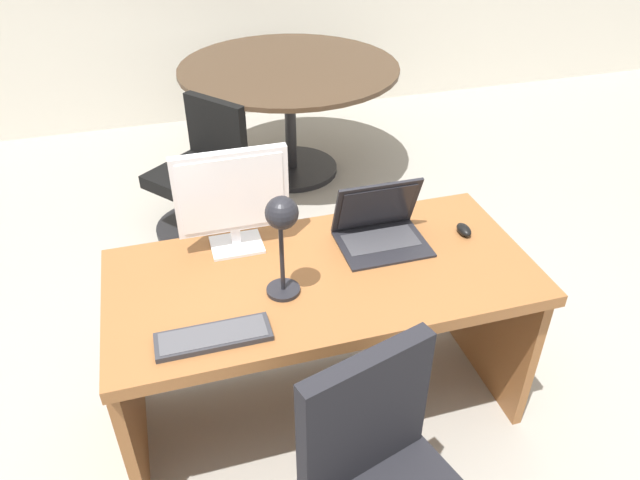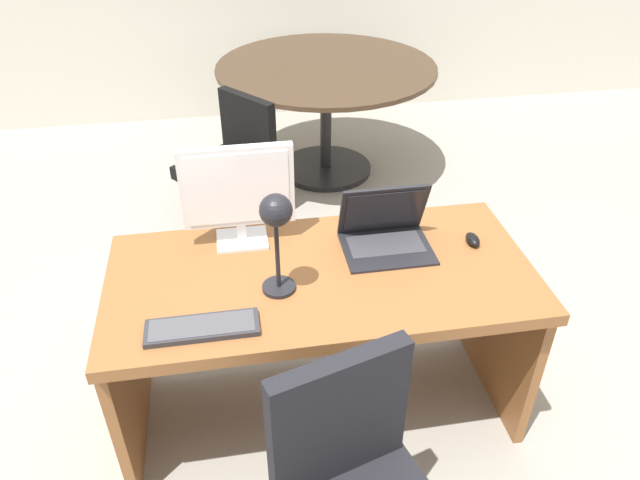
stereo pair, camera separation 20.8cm
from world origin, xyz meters
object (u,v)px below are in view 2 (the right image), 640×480
at_px(monitor, 238,191).
at_px(laptop, 385,226).
at_px(mouse, 473,239).
at_px(desk, 320,305).
at_px(desk_lamp, 276,224).
at_px(keyboard, 202,328).
at_px(meeting_chair_near, 231,176).
at_px(meeting_table, 326,92).

bearing_deg(monitor, laptop, -10.47).
bearing_deg(mouse, monitor, 169.29).
relative_size(desk, desk_lamp, 3.92).
bearing_deg(monitor, keyboard, -108.02).
distance_m(desk, meeting_chair_near, 1.60).
xyz_separation_m(keyboard, desk_lamp, (0.27, 0.15, 0.28)).
height_order(desk, meeting_chair_near, meeting_chair_near).
bearing_deg(keyboard, meeting_chair_near, 85.55).
distance_m(laptop, meeting_table, 2.02).
xyz_separation_m(desk, mouse, (0.62, 0.04, 0.22)).
height_order(laptop, desk_lamp, desk_lamp).
height_order(laptop, mouse, laptop).
relative_size(keyboard, meeting_chair_near, 0.47).
relative_size(monitor, keyboard, 1.15).
distance_m(mouse, meeting_table, 2.09).
bearing_deg(monitor, meeting_table, 70.39).
xyz_separation_m(mouse, meeting_table, (-0.22, 2.07, -0.16)).
distance_m(keyboard, desk_lamp, 0.42).
bearing_deg(mouse, keyboard, -163.03).
xyz_separation_m(desk, laptop, (0.28, 0.11, 0.27)).
relative_size(desk, meeting_table, 1.07).
bearing_deg(laptop, mouse, -11.10).
xyz_separation_m(desk_lamp, meeting_table, (0.57, 2.25, -0.44)).
bearing_deg(meeting_table, meeting_chair_near, -141.01).
bearing_deg(keyboard, meeting_table, 70.71).
bearing_deg(desk, laptop, 21.65).
relative_size(keyboard, mouse, 4.26).
height_order(monitor, laptop, monitor).
relative_size(laptop, desk_lamp, 0.85).
distance_m(monitor, keyboard, 0.56).
bearing_deg(desk, mouse, 3.88).
bearing_deg(desk_lamp, meeting_table, 75.87).
bearing_deg(desk, meeting_table, 79.30).
distance_m(monitor, meeting_chair_near, 1.49).
distance_m(desk, monitor, 0.55).
distance_m(laptop, keyboard, 0.82).
relative_size(mouse, desk_lamp, 0.22).
bearing_deg(laptop, desk_lamp, -151.05).
height_order(mouse, meeting_table, meeting_table).
bearing_deg(laptop, keyboard, -151.34).
height_order(keyboard, mouse, mouse).
height_order(monitor, mouse, monitor).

